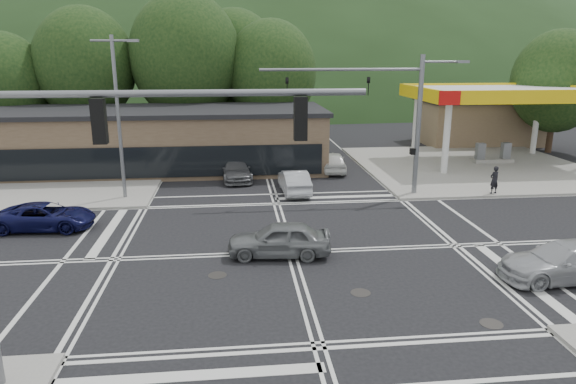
{
  "coord_description": "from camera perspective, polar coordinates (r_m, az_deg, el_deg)",
  "views": [
    {
      "loc": [
        -2.24,
        -19.94,
        8.06
      ],
      "look_at": [
        0.36,
        4.48,
        1.4
      ],
      "focal_mm": 32.0,
      "sensor_mm": 36.0,
      "label": 1
    }
  ],
  "objects": [
    {
      "name": "tree_n_c",
      "position": [
        44.09,
        -1.89,
        13.13
      ],
      "size": [
        7.6,
        7.6,
        10.87
      ],
      "color": "#382619",
      "rests_on": "ground"
    },
    {
      "name": "ground",
      "position": [
        21.62,
        0.32,
        -6.71
      ],
      "size": [
        120.0,
        120.0,
        0.0
      ],
      "primitive_type": "plane",
      "color": "black",
      "rests_on": "ground"
    },
    {
      "name": "car_northbound",
      "position": [
        33.89,
        -5.83,
        2.48
      ],
      "size": [
        2.25,
        4.67,
        1.31
      ],
      "primitive_type": "imported",
      "rotation": [
        0.0,
        0.0,
        0.09
      ],
      "color": "#57585B",
      "rests_on": "ground"
    },
    {
      "name": "convenience_store",
      "position": [
        50.52,
        20.28,
        7.24
      ],
      "size": [
        10.0,
        6.0,
        3.8
      ],
      "primitive_type": "cube",
      "color": "#846B4F",
      "rests_on": "ground"
    },
    {
      "name": "sidewalk_ne",
      "position": [
        39.77,
        19.79,
        2.69
      ],
      "size": [
        16.0,
        16.0,
        0.15
      ],
      "primitive_type": "cube",
      "color": "gray",
      "rests_on": "ground"
    },
    {
      "name": "car_queue_a",
      "position": [
        30.5,
        0.69,
        1.2
      ],
      "size": [
        1.64,
        4.26,
        1.38
      ],
      "primitive_type": "imported",
      "rotation": [
        0.0,
        0.0,
        3.18
      ],
      "color": "#AEB1B6",
      "rests_on": "ground"
    },
    {
      "name": "signal_mast_sw",
      "position": [
        12.8,
        -24.81,
        0.46
      ],
      "size": [
        9.14,
        0.28,
        8.0
      ],
      "color": "slate",
      "rests_on": "ground"
    },
    {
      "name": "tree_ne",
      "position": [
        47.84,
        27.74,
        10.82
      ],
      "size": [
        7.2,
        7.2,
        9.99
      ],
      "color": "#382619",
      "rests_on": "ground"
    },
    {
      "name": "commercial_row",
      "position": [
        37.88,
        -14.8,
        5.47
      ],
      "size": [
        24.0,
        8.0,
        4.0
      ],
      "primitive_type": "cube",
      "color": "brown",
      "rests_on": "ground"
    },
    {
      "name": "car_silver_east",
      "position": [
        21.46,
        28.41,
        -6.81
      ],
      "size": [
        4.86,
        2.07,
        1.4
      ],
      "primitive_type": "imported",
      "rotation": [
        0.0,
        0.0,
        -1.55
      ],
      "color": "#A9ABB0",
      "rests_on": "ground"
    },
    {
      "name": "car_grey_center",
      "position": [
        21.04,
        -1.0,
        -5.26
      ],
      "size": [
        4.35,
        2.1,
        1.43
      ],
      "primitive_type": "imported",
      "rotation": [
        0.0,
        0.0,
        -1.67
      ],
      "color": "slate",
      "rests_on": "ground"
    },
    {
      "name": "gas_station_canopy",
      "position": [
        40.86,
        22.37,
        9.82
      ],
      "size": [
        12.32,
        8.34,
        5.75
      ],
      "color": "silver",
      "rests_on": "ground"
    },
    {
      "name": "streetlight_nw",
      "position": [
        29.75,
        -18.28,
        8.62
      ],
      "size": [
        2.5,
        0.25,
        9.0
      ],
      "color": "slate",
      "rests_on": "ground"
    },
    {
      "name": "tree_n_b",
      "position": [
        44.1,
        -11.32,
        14.55
      ],
      "size": [
        9.0,
        9.0,
        12.98
      ],
      "color": "#382619",
      "rests_on": "ground"
    },
    {
      "name": "tree_n_a",
      "position": [
        45.5,
        -21.62,
        12.99
      ],
      "size": [
        8.0,
        8.0,
        11.75
      ],
      "color": "#382619",
      "rests_on": "ground"
    },
    {
      "name": "sidewalk_nw",
      "position": [
        38.05,
        -25.51,
        1.56
      ],
      "size": [
        16.0,
        16.0,
        0.15
      ],
      "primitive_type": "cube",
      "color": "gray",
      "rests_on": "ground"
    },
    {
      "name": "car_blue_west",
      "position": [
        26.77,
        -25.37,
        -2.46
      ],
      "size": [
        4.61,
        2.33,
        1.25
      ],
      "primitive_type": "imported",
      "rotation": [
        0.0,
        0.0,
        1.51
      ],
      "color": "#0E103F",
      "rests_on": "ground"
    },
    {
      "name": "tree_n_d",
      "position": [
        46.52,
        -29.04,
        10.58
      ],
      "size": [
        6.8,
        6.8,
        9.76
      ],
      "color": "#382619",
      "rests_on": "ground"
    },
    {
      "name": "pedestrian",
      "position": [
        32.05,
        21.95,
        1.26
      ],
      "size": [
        0.68,
        0.54,
        1.62
      ],
      "primitive_type": "imported",
      "rotation": [
        0.0,
        0.0,
        3.43
      ],
      "color": "black",
      "rests_on": "sidewalk_ne"
    },
    {
      "name": "signal_mast_ne",
      "position": [
        29.75,
        12.1,
        9.08
      ],
      "size": [
        11.65,
        0.3,
        8.0
      ],
      "color": "slate",
      "rests_on": "ground"
    },
    {
      "name": "hill_north",
      "position": [
        110.26,
        -4.97,
        10.93
      ],
      "size": [
        252.0,
        126.0,
        140.0
      ],
      "primitive_type": "ellipsoid",
      "color": "#203919",
      "rests_on": "ground"
    },
    {
      "name": "car_queue_b",
      "position": [
        36.07,
        4.99,
        3.35
      ],
      "size": [
        2.04,
        4.29,
        1.41
      ],
      "primitive_type": "imported",
      "rotation": [
        0.0,
        0.0,
        3.05
      ],
      "color": "silver",
      "rests_on": "ground"
    },
    {
      "name": "tree_n_e",
      "position": [
        47.95,
        -5.95,
        14.0
      ],
      "size": [
        8.4,
        8.4,
        11.98
      ],
      "color": "#382619",
      "rests_on": "ground"
    }
  ]
}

